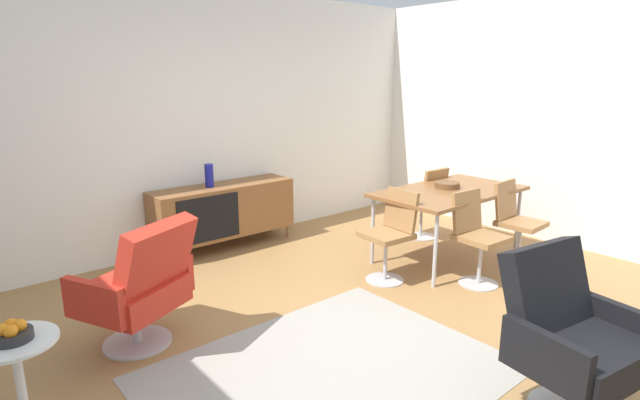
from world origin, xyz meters
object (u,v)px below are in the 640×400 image
at_px(dining_table, 449,194).
at_px(dining_chair_back_right, 426,200).
at_px(dining_chair_near_window, 391,232).
at_px(dining_chair_front_right, 515,221).
at_px(side_table_round, 19,373).
at_px(armchair_black_shell, 570,334).
at_px(fruit_bowl, 12,333).
at_px(sideboard, 224,210).
at_px(vase_cobalt, 209,176).
at_px(wooden_bowl_on_table, 447,185).
at_px(lounge_chair_red, 139,285).
at_px(dining_chair_front_left, 476,234).

distance_m(dining_table, dining_chair_back_right, 0.70).
relative_size(dining_chair_near_window, dining_chair_front_right, 1.00).
bearing_deg(dining_chair_near_window, side_table_round, -178.41).
height_order(armchair_black_shell, fruit_bowl, armchair_black_shell).
relative_size(dining_table, armchair_black_shell, 1.69).
bearing_deg(fruit_bowl, sideboard, 39.01).
relative_size(sideboard, side_table_round, 3.08).
xyz_separation_m(vase_cobalt, dining_chair_near_window, (0.90, -1.80, -0.38)).
relative_size(armchair_black_shell, side_table_round, 1.82).
height_order(vase_cobalt, side_table_round, vase_cobalt).
distance_m(dining_chair_near_window, side_table_round, 3.07).
xyz_separation_m(sideboard, side_table_round, (-2.32, -1.88, -0.12)).
bearing_deg(fruit_bowl, wooden_bowl_on_table, 2.34).
height_order(dining_table, dining_chair_near_window, dining_chair_near_window).
distance_m(lounge_chair_red, armchair_black_shell, 2.75).
xyz_separation_m(sideboard, vase_cobalt, (-0.15, 0.00, 0.41)).
bearing_deg(armchair_black_shell, dining_table, 51.44).
xyz_separation_m(vase_cobalt, lounge_chair_red, (-1.35, -1.48, -0.38)).
bearing_deg(fruit_bowl, lounge_chair_red, 26.12).
xyz_separation_m(dining_table, side_table_round, (-3.96, -0.09, -0.38)).
xyz_separation_m(sideboard, wooden_bowl_on_table, (1.69, -1.72, 0.33)).
distance_m(lounge_chair_red, fruit_bowl, 0.92).
distance_m(dining_chair_front_right, lounge_chair_red, 3.59).
relative_size(wooden_bowl_on_table, dining_chair_near_window, 0.30).
relative_size(sideboard, dining_chair_back_right, 1.87).
relative_size(dining_chair_front_right, dining_chair_back_right, 1.00).
bearing_deg(dining_chair_front_left, dining_chair_back_right, 58.14).
distance_m(dining_table, side_table_round, 3.97).
height_order(vase_cobalt, armchair_black_shell, vase_cobalt).
xyz_separation_m(sideboard, dining_chair_near_window, (0.74, -1.80, 0.03)).
bearing_deg(dining_chair_back_right, wooden_bowl_on_table, -121.18).
distance_m(dining_chair_front_right, fruit_bowl, 4.33).
height_order(dining_chair_back_right, armchair_black_shell, armchair_black_shell).
bearing_deg(wooden_bowl_on_table, fruit_bowl, -177.66).
bearing_deg(armchair_black_shell, fruit_bowl, 142.76).
bearing_deg(dining_table, vase_cobalt, 134.80).
distance_m(dining_chair_near_window, lounge_chair_red, 2.27).
height_order(dining_chair_front_right, armchair_black_shell, armchair_black_shell).
bearing_deg(side_table_round, dining_chair_back_right, 8.57).
bearing_deg(vase_cobalt, dining_chair_front_right, -47.87).
distance_m(wooden_bowl_on_table, armchair_black_shell, 2.58).
relative_size(wooden_bowl_on_table, lounge_chair_red, 0.27).
bearing_deg(sideboard, side_table_round, -140.97).
bearing_deg(wooden_bowl_on_table, armchair_black_shell, -128.47).
relative_size(dining_chair_front_right, fruit_bowl, 4.28).
bearing_deg(lounge_chair_red, dining_table, -5.76).
bearing_deg(vase_cobalt, dining_chair_back_right, -30.14).
distance_m(dining_chair_near_window, dining_chair_back_right, 1.36).
bearing_deg(side_table_round, dining_chair_front_left, -7.41).
bearing_deg(fruit_bowl, vase_cobalt, 40.95).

